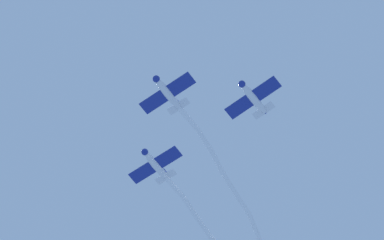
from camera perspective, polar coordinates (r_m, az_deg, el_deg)
airplane_lead at (r=86.04m, az=-1.84°, el=2.03°), size 5.23×6.97×1.73m
smoke_trail_lead at (r=92.59m, az=3.14°, el=-5.50°), size 26.64×2.41×1.27m
airplane_left_wing at (r=86.52m, az=4.57°, el=1.68°), size 5.27×7.00×1.73m
airplane_right_wing at (r=90.82m, az=-2.74°, el=-3.35°), size 5.22×6.96×1.73m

